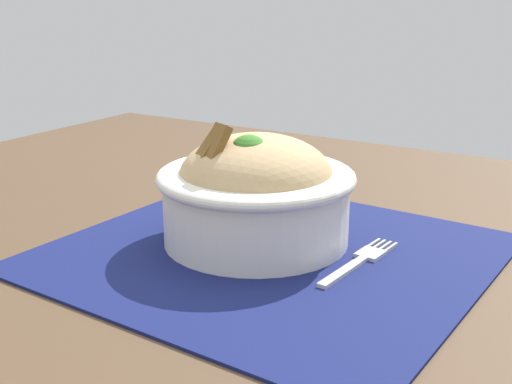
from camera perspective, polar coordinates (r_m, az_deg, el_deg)
name	(u,v)px	position (r m, az deg, el deg)	size (l,w,h in m)	color
table	(264,317)	(0.65, 0.70, -10.65)	(1.23, 1.00, 0.72)	#4C3826
placemat	(269,253)	(0.63, 1.16, -5.23)	(0.38, 0.36, 0.00)	#11194C
bowl	(256,191)	(0.64, -0.02, 0.08)	(0.19, 0.19, 0.12)	silver
fork	(361,260)	(0.61, 8.96, -5.81)	(0.03, 0.13, 0.00)	#B8B8B8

